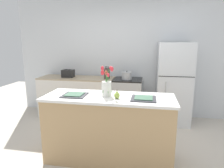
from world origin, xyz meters
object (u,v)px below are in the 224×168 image
object	(u,v)px
refrigerator	(174,84)
plate_setting_right	(144,98)
pear_figurine	(117,95)
flower_vase	(107,86)
plate_setting_left	(75,95)
stove_range	(128,99)
knife_block	(107,74)
cooking_pot	(127,76)
toaster	(68,73)

from	to	relation	value
refrigerator	plate_setting_right	distance (m)	1.75
refrigerator	pear_figurine	world-z (taller)	refrigerator
flower_vase	pear_figurine	bearing A→B (deg)	-30.23
plate_setting_left	stove_range	bearing A→B (deg)	70.73
plate_setting_left	knife_block	size ratio (longest dim) A/B	1.20
pear_figurine	cooking_pot	xyz separation A→B (m)	(-0.05, 1.66, -0.02)
stove_range	knife_block	bearing A→B (deg)	-175.74
refrigerator	flower_vase	world-z (taller)	refrigerator
plate_setting_right	toaster	xyz separation A→B (m)	(-1.73, 1.64, 0.03)
flower_vase	toaster	bearing A→B (deg)	127.61
flower_vase	plate_setting_right	xyz separation A→B (m)	(0.51, -0.05, -0.13)
refrigerator	plate_setting_left	size ratio (longest dim) A/B	5.17
flower_vase	knife_block	world-z (taller)	flower_vase
plate_setting_left	cooking_pot	distance (m)	1.71
stove_range	refrigerator	xyz separation A→B (m)	(0.95, 0.00, 0.39)
toaster	pear_figurine	bearing A→B (deg)	-50.56
stove_range	pear_figurine	bearing A→B (deg)	-89.01
plate_setting_left	pear_figurine	bearing A→B (deg)	-4.07
stove_range	pear_figurine	world-z (taller)	pear_figurine
stove_range	cooking_pot	distance (m)	0.53
stove_range	cooking_pot	size ratio (longest dim) A/B	4.13
refrigerator	flower_vase	distance (m)	1.95
stove_range	plate_setting_left	world-z (taller)	plate_setting_left
flower_vase	cooking_pot	size ratio (longest dim) A/B	1.94
toaster	flower_vase	bearing A→B (deg)	-52.39
stove_range	refrigerator	size ratio (longest dim) A/B	0.54
pear_figurine	cooking_pot	world-z (taller)	cooking_pot
flower_vase	cooking_pot	world-z (taller)	flower_vase
pear_figurine	plate_setting_left	distance (m)	0.61
refrigerator	plate_setting_left	xyz separation A→B (m)	(-1.53, -1.65, 0.12)
flower_vase	plate_setting_left	xyz separation A→B (m)	(-0.45, -0.05, -0.13)
refrigerator	knife_block	world-z (taller)	refrigerator
stove_range	pear_figurine	size ratio (longest dim) A/B	7.39
toaster	plate_setting_left	bearing A→B (deg)	-64.63
toaster	cooking_pot	xyz separation A→B (m)	(1.33, -0.02, -0.01)
plate_setting_left	cooking_pot	bearing A→B (deg)	71.14
plate_setting_right	cooking_pot	bearing A→B (deg)	103.88
pear_figurine	knife_block	xyz separation A→B (m)	(-0.48, 1.66, 0.01)
pear_figurine	knife_block	distance (m)	1.73
stove_range	knife_block	world-z (taller)	knife_block
flower_vase	plate_setting_left	distance (m)	0.47
plate_setting_right	knife_block	xyz separation A→B (m)	(-0.83, 1.61, 0.05)
knife_block	plate_setting_right	bearing A→B (deg)	-62.76
refrigerator	pear_figurine	bearing A→B (deg)	-118.54
pear_figurine	plate_setting_right	xyz separation A→B (m)	(0.35, 0.04, -0.04)
flower_vase	plate_setting_right	size ratio (longest dim) A/B	1.31
cooking_pot	knife_block	size ratio (longest dim) A/B	0.81
pear_figurine	toaster	xyz separation A→B (m)	(-1.38, 1.68, -0.01)
stove_range	flower_vase	distance (m)	1.73
pear_figurine	cooking_pot	distance (m)	1.66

